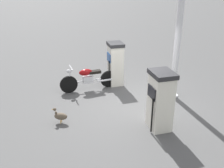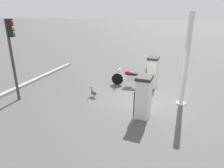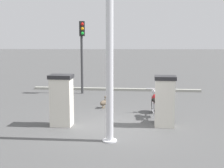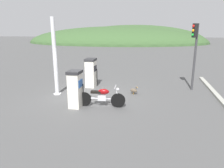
# 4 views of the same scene
# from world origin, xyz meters

# --- Properties ---
(ground_plane) EXTENTS (120.00, 120.00, 0.00)m
(ground_plane) POSITION_xyz_m (0.00, 0.00, 0.00)
(ground_plane) COLOR #4C4C4C
(fuel_pump_near) EXTENTS (0.63, 0.72, 1.63)m
(fuel_pump_near) POSITION_xyz_m (-0.15, -1.64, 0.83)
(fuel_pump_near) COLOR silver
(fuel_pump_near) RESTS_ON ground
(fuel_pump_far) EXTENTS (0.66, 0.78, 1.66)m
(fuel_pump_far) POSITION_xyz_m (-0.15, 1.64, 0.84)
(fuel_pump_far) COLOR silver
(fuel_pump_far) RESTS_ON ground
(motorcycle_near_pump) EXTENTS (2.14, 0.56, 0.95)m
(motorcycle_near_pump) POSITION_xyz_m (0.96, -1.47, 0.45)
(motorcycle_near_pump) COLOR black
(motorcycle_near_pump) RESTS_ON ground
(wandering_duck) EXTENTS (0.44, 0.36, 0.47)m
(wandering_duck) POSITION_xyz_m (2.34, 0.44, 0.22)
(wandering_duck) COLOR brown
(wandering_duck) RESTS_ON ground
(canopy_support_pole) EXTENTS (0.40, 0.40, 3.89)m
(canopy_support_pole) POSITION_xyz_m (-1.63, 0.05, 1.87)
(canopy_support_pole) COLOR silver
(canopy_support_pole) RESTS_ON ground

